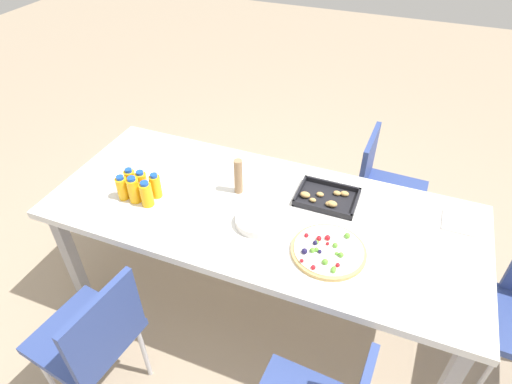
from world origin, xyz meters
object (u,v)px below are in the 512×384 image
object	(u,v)px
chair_near_left	(93,336)
juice_bottle_4	(142,183)
juice_bottle_0	(122,188)
fruit_pizza	(328,251)
juice_bottle_1	(134,190)
juice_bottle_5	(156,186)
napkin_stack	(459,223)
juice_bottle_3	(131,180)
chair_far_right	(383,185)
cardboard_tube	(238,176)
party_table	(261,219)
plate_stack	(257,221)
snack_tray	(326,198)
juice_bottle_2	(146,194)

from	to	relation	value
chair_near_left	juice_bottle_4	size ratio (longest dim) A/B	6.14
juice_bottle_0	fruit_pizza	distance (m)	1.08
juice_bottle_0	juice_bottle_4	bearing A→B (deg)	46.83
juice_bottle_1	juice_bottle_5	xyz separation A→B (m)	(0.08, 0.07, -0.00)
fruit_pizza	napkin_stack	xyz separation A→B (m)	(0.54, 0.42, -0.01)
napkin_stack	juice_bottle_3	bearing A→B (deg)	-167.52
chair_far_right	cardboard_tube	xyz separation A→B (m)	(-0.69, -0.68, 0.35)
juice_bottle_5	fruit_pizza	world-z (taller)	juice_bottle_5
juice_bottle_3	cardboard_tube	bearing A→B (deg)	20.18
party_table	plate_stack	size ratio (longest dim) A/B	10.18
party_table	chair_far_right	xyz separation A→B (m)	(0.53, 0.77, -0.19)
party_table	chair_far_right	bearing A→B (deg)	55.51
juice_bottle_4	snack_tray	distance (m)	0.96
party_table	chair_near_left	size ratio (longest dim) A/B	2.61
juice_bottle_0	plate_stack	bearing A→B (deg)	5.51
chair_near_left	cardboard_tube	world-z (taller)	cardboard_tube
chair_near_left	juice_bottle_2	size ratio (longest dim) A/B	5.81
juice_bottle_2	plate_stack	world-z (taller)	juice_bottle_2
juice_bottle_0	juice_bottle_4	size ratio (longest dim) A/B	1.01
plate_stack	chair_far_right	bearing A→B (deg)	59.76
party_table	cardboard_tube	distance (m)	0.25
snack_tray	cardboard_tube	bearing A→B (deg)	-167.11
fruit_pizza	cardboard_tube	xyz separation A→B (m)	(-0.55, 0.26, 0.09)
party_table	juice_bottle_1	world-z (taller)	juice_bottle_1
chair_near_left	plate_stack	size ratio (longest dim) A/B	3.91
snack_tray	fruit_pizza	bearing A→B (deg)	-74.36
juice_bottle_5	juice_bottle_4	bearing A→B (deg)	-179.06
snack_tray	cardboard_tube	xyz separation A→B (m)	(-0.45, -0.10, 0.09)
chair_far_right	snack_tray	world-z (taller)	chair_far_right
juice_bottle_2	juice_bottle_1	bearing A→B (deg)	177.93
chair_near_left	juice_bottle_5	world-z (taller)	juice_bottle_5
juice_bottle_0	cardboard_tube	size ratio (longest dim) A/B	0.69
cardboard_tube	plate_stack	bearing A→B (deg)	-47.08
chair_near_left	fruit_pizza	world-z (taller)	chair_near_left
juice_bottle_0	plate_stack	distance (m)	0.72
chair_near_left	snack_tray	xyz separation A→B (m)	(0.77, 0.98, 0.27)
cardboard_tube	juice_bottle_0	bearing A→B (deg)	-153.56
juice_bottle_0	plate_stack	xyz separation A→B (m)	(0.71, 0.07, -0.04)
juice_bottle_0	juice_bottle_3	distance (m)	0.07
juice_bottle_0	napkin_stack	xyz separation A→B (m)	(1.62, 0.43, -0.06)
party_table	snack_tray	world-z (taller)	snack_tray
chair_near_left	plate_stack	world-z (taller)	chair_near_left
chair_near_left	juice_bottle_2	distance (m)	0.69
snack_tray	plate_stack	xyz separation A→B (m)	(-0.26, -0.30, 0.01)
juice_bottle_5	party_table	bearing A→B (deg)	10.44
juice_bottle_2	cardboard_tube	world-z (taller)	cardboard_tube
juice_bottle_5	juice_bottle_0	bearing A→B (deg)	-153.79
plate_stack	napkin_stack	size ratio (longest dim) A/B	1.42
chair_near_left	juice_bottle_1	distance (m)	0.71
chair_far_right	chair_near_left	distance (m)	1.86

